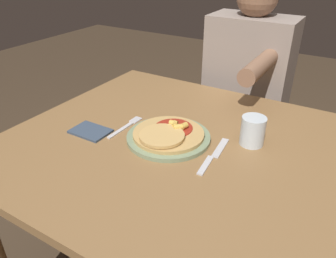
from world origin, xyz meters
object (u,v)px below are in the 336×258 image
(fork, at_px, (127,126))
(knife, at_px, (213,156))
(plate, at_px, (168,138))
(dining_table, at_px, (174,167))
(pizza, at_px, (167,134))
(person_diner, at_px, (247,86))
(drinking_glass, at_px, (253,131))

(fork, height_order, knife, same)
(plate, bearing_deg, dining_table, 9.14)
(pizza, distance_m, fork, 0.17)
(dining_table, bearing_deg, fork, -179.45)
(fork, distance_m, person_diner, 0.73)
(plate, relative_size, drinking_glass, 2.93)
(fork, distance_m, drinking_glass, 0.43)
(knife, bearing_deg, pizza, 176.17)
(dining_table, bearing_deg, plate, -170.86)
(dining_table, height_order, person_diner, person_diner)
(dining_table, xyz_separation_m, plate, (-0.02, -0.00, 0.12))
(fork, bearing_deg, knife, -2.94)
(dining_table, relative_size, fork, 6.12)
(pizza, height_order, person_diner, person_diner)
(pizza, bearing_deg, person_diner, 87.37)
(fork, height_order, person_diner, person_diner)
(drinking_glass, xyz_separation_m, person_diner, (-0.21, 0.58, -0.09))
(drinking_glass, bearing_deg, knife, -118.80)
(dining_table, distance_m, fork, 0.22)
(dining_table, xyz_separation_m, pizza, (-0.02, -0.01, 0.13))
(plate, height_order, drinking_glass, drinking_glass)
(dining_table, height_order, plate, plate)
(pizza, relative_size, fork, 1.35)
(fork, bearing_deg, drinking_glass, 15.60)
(knife, relative_size, person_diner, 0.18)
(fork, bearing_deg, pizza, -2.05)
(pizza, bearing_deg, knife, -3.83)
(dining_table, height_order, knife, knife)
(fork, bearing_deg, person_diner, 73.68)
(dining_table, relative_size, person_diner, 0.88)
(plate, xyz_separation_m, fork, (-0.17, 0.00, -0.00))
(plate, bearing_deg, knife, -5.38)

